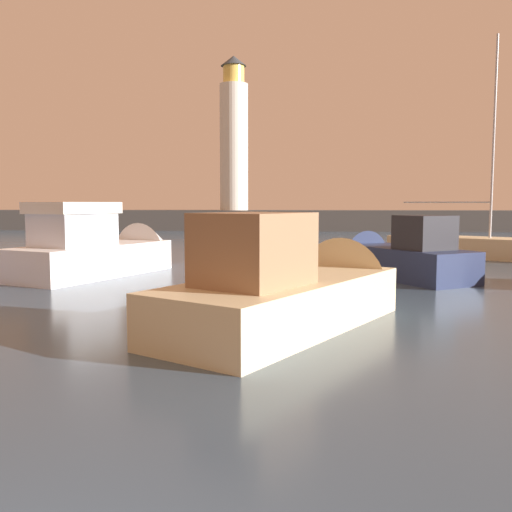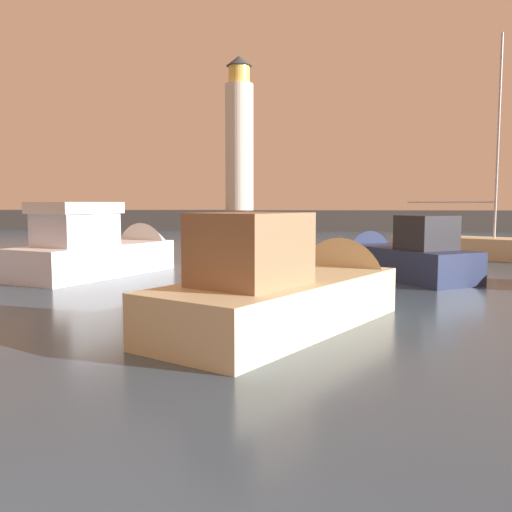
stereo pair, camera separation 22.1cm
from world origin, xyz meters
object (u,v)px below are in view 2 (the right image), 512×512
lighthouse (239,138)px  motorboat_1 (115,250)px  motorboat_3 (391,256)px  motorboat_2 (311,287)px  sailboat_moored (477,247)px

lighthouse → motorboat_1: bearing=-91.4°
lighthouse → motorboat_3: (10.24, -35.52, -8.71)m
lighthouse → motorboat_2: (7.08, -43.92, -8.70)m
motorboat_1 → motorboat_3: motorboat_1 is taller
lighthouse → sailboat_moored: (15.77, -27.85, -8.90)m
motorboat_1 → sailboat_moored: bearing=24.1°
lighthouse → motorboat_3: size_ratio=2.18×
lighthouse → motorboat_2: bearing=-80.8°
motorboat_2 → motorboat_3: size_ratio=1.24×
motorboat_3 → sailboat_moored: 9.45m
sailboat_moored → motorboat_2: bearing=-118.4°
motorboat_2 → sailboat_moored: 18.27m
motorboat_2 → sailboat_moored: size_ratio=0.80×
motorboat_1 → sailboat_moored: (16.65, 7.46, -0.35)m
motorboat_1 → motorboat_3: (11.12, -0.20, -0.16)m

